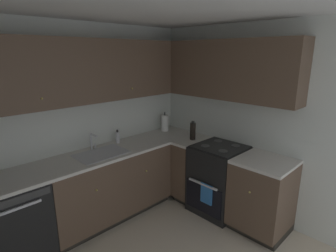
{
  "coord_description": "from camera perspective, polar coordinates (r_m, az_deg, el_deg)",
  "views": [
    {
      "loc": [
        -1.21,
        -1.45,
        2.07
      ],
      "look_at": [
        0.96,
        0.75,
        1.24
      ],
      "focal_mm": 28.73,
      "sensor_mm": 36.0,
      "label": 1
    }
  ],
  "objects": [
    {
      "name": "wall_back",
      "position": [
        3.41,
        -22.35,
        -0.51
      ],
      "size": [
        3.82,
        0.05,
        2.44
      ],
      "primitive_type": "cube",
      "color": "silver",
      "rests_on": "ground_plane"
    },
    {
      "name": "wall_right",
      "position": [
        3.52,
        19.65,
        0.22
      ],
      "size": [
        0.05,
        3.3,
        2.44
      ],
      "primitive_type": "cube",
      "color": "silver",
      "rests_on": "ground_plane"
    },
    {
      "name": "dishwasher",
      "position": [
        3.25,
        -29.8,
        -17.37
      ],
      "size": [
        0.6,
        0.63,
        0.87
      ],
      "color": "black",
      "rests_on": "ground_plane"
    },
    {
      "name": "lower_cabinets_back",
      "position": [
        3.61,
        -12.28,
        -12.17
      ],
      "size": [
        1.62,
        0.62,
        0.87
      ],
      "color": "brown",
      "rests_on": "ground_plane"
    },
    {
      "name": "countertop_back",
      "position": [
        3.42,
        -12.71,
        -5.52
      ],
      "size": [
        2.82,
        0.6,
        0.03
      ],
      "primitive_type": "cube",
      "color": "beige",
      "rests_on": "lower_cabinets_back"
    },
    {
      "name": "lower_cabinets_right",
      "position": [
        3.58,
        14.46,
        -12.53
      ],
      "size": [
        0.62,
        1.52,
        0.87
      ],
      "color": "brown",
      "rests_on": "ground_plane"
    },
    {
      "name": "countertop_right",
      "position": [
        3.4,
        14.93,
        -5.83
      ],
      "size": [
        0.6,
        1.52,
        0.03
      ],
      "color": "beige",
      "rests_on": "lower_cabinets_right"
    },
    {
      "name": "oven_range",
      "position": [
        3.72,
        10.7,
        -10.82
      ],
      "size": [
        0.68,
        0.62,
        1.05
      ],
      "color": "black",
      "rests_on": "ground_plane"
    },
    {
      "name": "upper_cabinets_back",
      "position": [
        3.26,
        -17.5,
        11.04
      ],
      "size": [
        2.5,
        0.34,
        0.72
      ],
      "color": "brown"
    },
    {
      "name": "upper_cabinets_right",
      "position": [
        3.54,
        10.88,
        11.73
      ],
      "size": [
        0.32,
        2.07,
        0.72
      ],
      "color": "brown"
    },
    {
      "name": "sink",
      "position": [
        3.36,
        -13.89,
        -6.41
      ],
      "size": [
        0.6,
        0.4,
        0.1
      ],
      "color": "#B7B7BC",
      "rests_on": "countertop_back"
    },
    {
      "name": "faucet",
      "position": [
        3.48,
        -15.77,
        -2.87
      ],
      "size": [
        0.07,
        0.16,
        0.21
      ],
      "color": "silver",
      "rests_on": "countertop_back"
    },
    {
      "name": "soap_bottle",
      "position": [
        3.68,
        -10.64,
        -2.36
      ],
      "size": [
        0.05,
        0.05,
        0.18
      ],
      "color": "silver",
      "rests_on": "countertop_back"
    },
    {
      "name": "paper_towel_roll",
      "position": [
        4.17,
        -0.69,
        0.66
      ],
      "size": [
        0.11,
        0.11,
        0.31
      ],
      "color": "white",
      "rests_on": "countertop_back"
    },
    {
      "name": "oil_bottle",
      "position": [
        3.76,
        5.28,
        -1.06
      ],
      "size": [
        0.08,
        0.08,
        0.26
      ],
      "color": "black",
      "rests_on": "countertop_right"
    }
  ]
}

